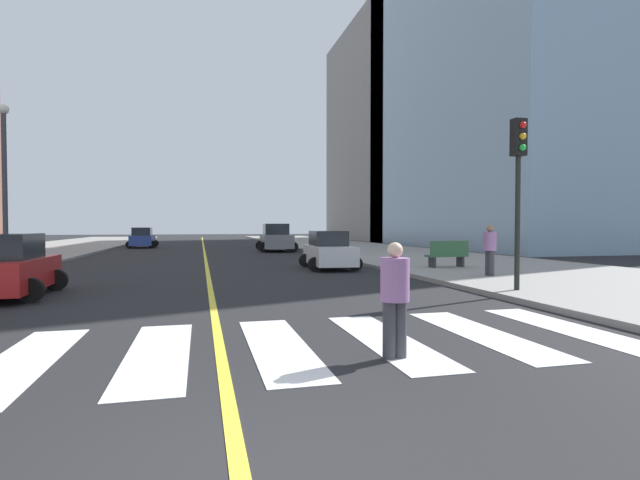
{
  "coord_description": "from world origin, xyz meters",
  "views": [
    {
      "loc": [
        -0.28,
        -3.44,
        1.89
      ],
      "look_at": [
        6.97,
        25.57,
        1.02
      ],
      "focal_mm": 26.93,
      "sensor_mm": 36.0,
      "label": 1
    }
  ],
  "objects_px": {
    "traffic_light_near_corner": "(519,170)",
    "car_red_third": "(7,268)",
    "street_lamp": "(4,170)",
    "pedestrian_crossing": "(395,295)",
    "car_gray_nearest": "(276,238)",
    "car_white_fourth": "(329,251)",
    "car_blue_second": "(142,238)",
    "park_bench": "(447,255)",
    "pedestrian_waiting_east": "(490,248)"
  },
  "relations": [
    {
      "from": "car_gray_nearest",
      "to": "car_red_third",
      "type": "xyz_separation_m",
      "value": [
        -10.49,
        -21.45,
        -0.17
      ]
    },
    {
      "from": "car_blue_second",
      "to": "street_lamp",
      "type": "height_order",
      "value": "street_lamp"
    },
    {
      "from": "car_blue_second",
      "to": "street_lamp",
      "type": "bearing_deg",
      "value": -98.85
    },
    {
      "from": "car_blue_second",
      "to": "car_white_fourth",
      "type": "height_order",
      "value": "car_blue_second"
    },
    {
      "from": "pedestrian_crossing",
      "to": "street_lamp",
      "type": "distance_m",
      "value": 20.28
    },
    {
      "from": "car_red_third",
      "to": "park_bench",
      "type": "relative_size",
      "value": 2.1
    },
    {
      "from": "traffic_light_near_corner",
      "to": "pedestrian_waiting_east",
      "type": "xyz_separation_m",
      "value": [
        1.46,
        3.48,
        -2.29
      ]
    },
    {
      "from": "car_red_third",
      "to": "pedestrian_crossing",
      "type": "distance_m",
      "value": 11.0
    },
    {
      "from": "car_red_third",
      "to": "car_white_fourth",
      "type": "distance_m",
      "value": 12.17
    },
    {
      "from": "pedestrian_waiting_east",
      "to": "park_bench",
      "type": "bearing_deg",
      "value": 173.28
    },
    {
      "from": "car_red_third",
      "to": "street_lamp",
      "type": "relative_size",
      "value": 0.55
    },
    {
      "from": "car_white_fourth",
      "to": "pedestrian_waiting_east",
      "type": "bearing_deg",
      "value": 129.89
    },
    {
      "from": "car_blue_second",
      "to": "park_bench",
      "type": "relative_size",
      "value": 2.17
    },
    {
      "from": "car_red_third",
      "to": "pedestrian_crossing",
      "type": "bearing_deg",
      "value": -47.04
    },
    {
      "from": "car_white_fourth",
      "to": "pedestrian_waiting_east",
      "type": "xyz_separation_m",
      "value": [
        4.31,
        -5.62,
        0.34
      ]
    },
    {
      "from": "car_red_third",
      "to": "car_gray_nearest",
      "type": "bearing_deg",
      "value": 62.87
    },
    {
      "from": "car_red_third",
      "to": "pedestrian_crossing",
      "type": "xyz_separation_m",
      "value": [
        7.65,
        -7.91,
        0.12
      ]
    },
    {
      "from": "car_blue_second",
      "to": "pedestrian_crossing",
      "type": "height_order",
      "value": "car_blue_second"
    },
    {
      "from": "car_white_fourth",
      "to": "street_lamp",
      "type": "height_order",
      "value": "street_lamp"
    },
    {
      "from": "car_blue_second",
      "to": "park_bench",
      "type": "bearing_deg",
      "value": -60.01
    },
    {
      "from": "traffic_light_near_corner",
      "to": "pedestrian_crossing",
      "type": "height_order",
      "value": "traffic_light_near_corner"
    },
    {
      "from": "traffic_light_near_corner",
      "to": "car_white_fourth",
      "type": "bearing_deg",
      "value": -72.58
    },
    {
      "from": "car_gray_nearest",
      "to": "car_blue_second",
      "type": "bearing_deg",
      "value": -36.81
    },
    {
      "from": "pedestrian_waiting_east",
      "to": "car_white_fourth",
      "type": "bearing_deg",
      "value": -144.42
    },
    {
      "from": "car_gray_nearest",
      "to": "pedestrian_crossing",
      "type": "distance_m",
      "value": 29.49
    },
    {
      "from": "car_blue_second",
      "to": "park_bench",
      "type": "height_order",
      "value": "car_blue_second"
    },
    {
      "from": "car_red_third",
      "to": "pedestrian_waiting_east",
      "type": "xyz_separation_m",
      "value": [
        14.8,
        0.57,
        0.34
      ]
    },
    {
      "from": "street_lamp",
      "to": "pedestrian_crossing",
      "type": "bearing_deg",
      "value": -57.39
    },
    {
      "from": "car_blue_second",
      "to": "pedestrian_waiting_east",
      "type": "relative_size",
      "value": 2.23
    },
    {
      "from": "car_gray_nearest",
      "to": "pedestrian_crossing",
      "type": "relative_size",
      "value": 2.83
    },
    {
      "from": "car_gray_nearest",
      "to": "car_white_fourth",
      "type": "xyz_separation_m",
      "value": [
        -0.0,
        -15.26,
        -0.18
      ]
    },
    {
      "from": "car_red_third",
      "to": "pedestrian_waiting_east",
      "type": "bearing_deg",
      "value": 1.12
    },
    {
      "from": "traffic_light_near_corner",
      "to": "pedestrian_crossing",
      "type": "relative_size",
      "value": 2.79
    },
    {
      "from": "car_white_fourth",
      "to": "car_red_third",
      "type": "bearing_deg",
      "value": 32.93
    },
    {
      "from": "car_red_third",
      "to": "traffic_light_near_corner",
      "type": "distance_m",
      "value": 13.91
    },
    {
      "from": "car_blue_second",
      "to": "pedestrian_crossing",
      "type": "bearing_deg",
      "value": -78.83
    },
    {
      "from": "pedestrian_crossing",
      "to": "pedestrian_waiting_east",
      "type": "height_order",
      "value": "pedestrian_waiting_east"
    },
    {
      "from": "car_gray_nearest",
      "to": "traffic_light_near_corner",
      "type": "xyz_separation_m",
      "value": [
        2.85,
        -24.36,
        2.45
      ]
    },
    {
      "from": "traffic_light_near_corner",
      "to": "car_red_third",
      "type": "bearing_deg",
      "value": -12.33
    },
    {
      "from": "traffic_light_near_corner",
      "to": "car_blue_second",
      "type": "bearing_deg",
      "value": -68.0
    },
    {
      "from": "car_gray_nearest",
      "to": "pedestrian_waiting_east",
      "type": "distance_m",
      "value": 21.32
    },
    {
      "from": "car_red_third",
      "to": "traffic_light_near_corner",
      "type": "xyz_separation_m",
      "value": [
        13.34,
        -2.92,
        2.63
      ]
    },
    {
      "from": "pedestrian_waiting_east",
      "to": "pedestrian_crossing",
      "type": "bearing_deg",
      "value": -42.08
    },
    {
      "from": "car_white_fourth",
      "to": "pedestrian_crossing",
      "type": "distance_m",
      "value": 14.38
    },
    {
      "from": "car_red_third",
      "to": "pedestrian_crossing",
      "type": "relative_size",
      "value": 2.3
    },
    {
      "from": "car_blue_second",
      "to": "pedestrian_crossing",
      "type": "distance_m",
      "value": 38.57
    },
    {
      "from": "car_white_fourth",
      "to": "pedestrian_crossing",
      "type": "relative_size",
      "value": 2.29
    },
    {
      "from": "car_white_fourth",
      "to": "traffic_light_near_corner",
      "type": "height_order",
      "value": "traffic_light_near_corner"
    },
    {
      "from": "park_bench",
      "to": "car_red_third",
      "type": "bearing_deg",
      "value": 102.44
    },
    {
      "from": "car_gray_nearest",
      "to": "pedestrian_waiting_east",
      "type": "xyz_separation_m",
      "value": [
        4.31,
        -20.88,
        0.16
      ]
    }
  ]
}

